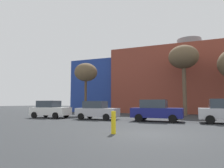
{
  "coord_description": "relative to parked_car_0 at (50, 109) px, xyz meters",
  "views": [
    {
      "loc": [
        2.27,
        -10.52,
        1.56
      ],
      "look_at": [
        -5.22,
        8.03,
        3.44
      ],
      "focal_mm": 32.92,
      "sensor_mm": 36.0,
      "label": 1
    }
  ],
  "objects": [
    {
      "name": "bare_tree_2",
      "position": [
        13.33,
        9.98,
        6.58
      ],
      "size": [
        3.84,
        3.84,
        9.18
      ],
      "color": "brown",
      "rests_on": "ground_plane"
    },
    {
      "name": "ground_plane",
      "position": [
        12.27,
        -7.62,
        -0.91
      ],
      "size": [
        200.0,
        200.0,
        0.0
      ],
      "primitive_type": "plane",
      "color": "#2D3033"
    },
    {
      "name": "bollard_yellow_0",
      "position": [
        10.61,
        -8.21,
        -0.33
      ],
      "size": [
        0.24,
        0.24,
        1.16
      ],
      "primitive_type": "cylinder",
      "color": "yellow",
      "rests_on": "ground_plane"
    },
    {
      "name": "parked_car_0",
      "position": [
        0.0,
        0.0,
        0.0
      ],
      "size": [
        4.24,
        2.08,
        1.84
      ],
      "color": "white",
      "rests_on": "ground_plane"
    },
    {
      "name": "bare_tree_0",
      "position": [
        0.77,
        6.36,
        4.82
      ],
      "size": [
        3.13,
        3.13,
        7.05
      ],
      "color": "brown",
      "rests_on": "ground_plane"
    },
    {
      "name": "parked_car_1",
      "position": [
        5.62,
        -0.0,
        -0.03
      ],
      "size": [
        4.09,
        2.01,
        1.77
      ],
      "color": "silver",
      "rests_on": "ground_plane"
    },
    {
      "name": "building_backdrop",
      "position": [
        13.95,
        18.97,
        4.2
      ],
      "size": [
        41.03,
        11.41,
        12.55
      ],
      "color": "brown",
      "rests_on": "ground_plane"
    },
    {
      "name": "parked_car_2",
      "position": [
        11.36,
        -0.0,
        0.02
      ],
      "size": [
        4.34,
        2.13,
        1.88
      ],
      "color": "navy",
      "rests_on": "ground_plane"
    }
  ]
}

